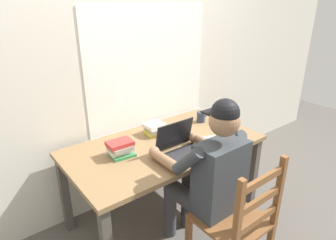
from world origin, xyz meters
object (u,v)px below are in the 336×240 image
object	(u,v)px
seated_person	(208,174)
coffee_mug_white	(220,134)
book_stack_main	(121,148)
landscape_photo_print	(234,135)
desk	(164,153)
laptop	(181,147)
coffee_mug_dark	(201,117)
wooden_chair	(237,223)
book_stack_side	(156,129)
computer_mouse	(212,145)

from	to	relation	value
seated_person	coffee_mug_white	size ratio (longest dim) A/B	10.61
book_stack_main	landscape_photo_print	xyz separation A→B (m)	(0.93, -0.28, -0.06)
desk	coffee_mug_white	distance (m)	0.48
laptop	coffee_mug_dark	xyz separation A→B (m)	(0.55, 0.36, -0.01)
desk	wooden_chair	distance (m)	0.79
book_stack_side	wooden_chair	bearing A→B (deg)	-93.47
book_stack_side	coffee_mug_dark	bearing A→B (deg)	-5.29
desk	seated_person	world-z (taller)	seated_person
wooden_chair	laptop	size ratio (longest dim) A/B	2.85
laptop	computer_mouse	xyz separation A→B (m)	(0.27, -0.06, -0.04)
laptop	book_stack_side	distance (m)	0.41
laptop	seated_person	bearing A→B (deg)	-89.91
wooden_chair	book_stack_side	xyz separation A→B (m)	(0.06, 0.97, 0.30)
seated_person	coffee_mug_white	distance (m)	0.50
coffee_mug_white	book_stack_side	world-z (taller)	coffee_mug_white
wooden_chair	computer_mouse	size ratio (longest dim) A/B	9.42
coffee_mug_white	landscape_photo_print	size ratio (longest dim) A/B	0.90
seated_person	computer_mouse	world-z (taller)	seated_person
book_stack_main	landscape_photo_print	world-z (taller)	book_stack_main
coffee_mug_white	book_stack_side	bearing A→B (deg)	130.26
wooden_chair	landscape_photo_print	bearing A→B (deg)	43.66
desk	coffee_mug_white	xyz separation A→B (m)	(0.41, -0.22, 0.13)
coffee_mug_white	landscape_photo_print	distance (m)	0.17
seated_person	computer_mouse	xyz separation A→B (m)	(0.27, 0.22, 0.05)
laptop	landscape_photo_print	xyz separation A→B (m)	(0.57, -0.02, -0.05)
desk	seated_person	size ratio (longest dim) A/B	1.23
coffee_mug_white	book_stack_main	xyz separation A→B (m)	(-0.77, 0.27, 0.01)
seated_person	coffee_mug_white	bearing A→B (deg)	33.68
laptop	landscape_photo_print	bearing A→B (deg)	-2.28
seated_person	computer_mouse	size ratio (longest dim) A/B	12.46
laptop	book_stack_side	xyz separation A→B (m)	(0.06, 0.40, -0.01)
laptop	book_stack_main	bearing A→B (deg)	144.27
coffee_mug_dark	book_stack_main	world-z (taller)	book_stack_main
book_stack_side	seated_person	bearing A→B (deg)	-94.89
wooden_chair	coffee_mug_white	bearing A→B (deg)	53.54
laptop	computer_mouse	world-z (taller)	laptop
computer_mouse	coffee_mug_white	size ratio (longest dim) A/B	0.85
laptop	coffee_mug_dark	world-z (taller)	laptop
desk	computer_mouse	bearing A→B (deg)	-45.48
desk	book_stack_main	bearing A→B (deg)	172.12
book_stack_side	coffee_mug_white	bearing A→B (deg)	-49.74
desk	landscape_photo_print	xyz separation A→B (m)	(0.56, -0.23, 0.08)
laptop	landscape_photo_print	size ratio (longest dim) A/B	2.54
desk	coffee_mug_white	world-z (taller)	coffee_mug_white
seated_person	coffee_mug_dark	distance (m)	0.85
laptop	computer_mouse	distance (m)	0.28
desk	computer_mouse	xyz separation A→B (m)	(0.26, -0.27, 0.10)
desk	book_stack_main	size ratio (longest dim) A/B	7.99
book_stack_side	landscape_photo_print	size ratio (longest dim) A/B	1.47
seated_person	book_stack_main	xyz separation A→B (m)	(-0.36, 0.54, 0.09)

